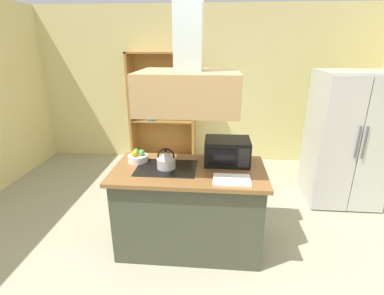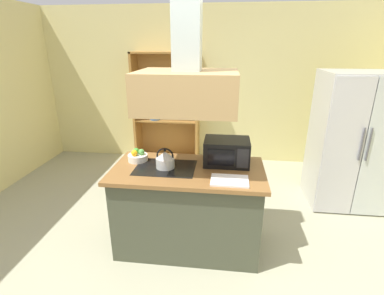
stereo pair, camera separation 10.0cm
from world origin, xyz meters
TOP-DOWN VIEW (x-y plane):
  - ground_plane at (0.00, 0.00)m, footprint 7.80×7.80m
  - wall_back at (0.00, 3.00)m, footprint 6.00×0.12m
  - kitchen_island at (-0.02, 0.39)m, footprint 1.52×0.81m
  - range_hood at (-0.02, 0.39)m, footprint 0.90×0.70m
  - refrigerator at (1.97, 1.55)m, footprint 0.90×0.78m
  - dish_cabinet at (-0.72, 2.79)m, footprint 1.15×0.40m
  - kettle at (-0.25, 0.39)m, footprint 0.19×0.19m
  - cutting_board at (0.40, 0.16)m, footprint 0.34×0.24m
  - microwave at (0.36, 0.58)m, footprint 0.46×0.35m
  - fruit_bowl at (-0.57, 0.53)m, footprint 0.21×0.21m

SIDE VIEW (x-z plane):
  - ground_plane at x=0.00m, z-range 0.00..0.00m
  - kitchen_island at x=-0.02m, z-range 0.00..0.91m
  - dish_cabinet at x=-0.72m, z-range -0.11..1.84m
  - refrigerator at x=1.97m, z-range 0.00..1.76m
  - cutting_board at x=0.40m, z-range 0.90..0.92m
  - fruit_bowl at x=-0.57m, z-range 0.88..1.01m
  - kettle at x=-0.25m, z-range 0.88..1.09m
  - microwave at x=0.36m, z-range 0.90..1.16m
  - wall_back at x=0.00m, z-range 0.00..2.70m
  - range_hood at x=-0.02m, z-range 1.17..2.38m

